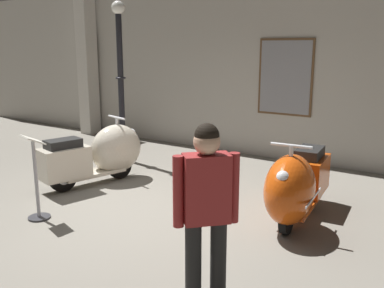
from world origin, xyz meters
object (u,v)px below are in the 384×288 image
at_px(lamppost, 121,85).
at_px(visitor_0, 206,206).
at_px(scooter_0, 101,154).
at_px(scooter_1, 296,186).
at_px(info_stanchion, 37,184).

relative_size(lamppost, visitor_0, 1.86).
xyz_separation_m(scooter_0, visitor_0, (3.20, -1.98, 0.44)).
bearing_deg(scooter_1, lamppost, -111.27).
relative_size(scooter_1, visitor_0, 1.14).
height_order(lamppost, visitor_0, lamppost).
bearing_deg(visitor_0, scooter_1, -45.16).
relative_size(scooter_1, info_stanchion, 1.65).
distance_m(scooter_1, visitor_0, 2.17).
bearing_deg(visitor_0, scooter_0, 12.36).
height_order(visitor_0, info_stanchion, visitor_0).
relative_size(scooter_0, scooter_1, 0.99).
bearing_deg(info_stanchion, lamppost, 111.33).
height_order(scooter_0, scooter_1, scooter_1).
distance_m(scooter_1, info_stanchion, 3.23).
bearing_deg(visitor_0, lamppost, 4.48).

